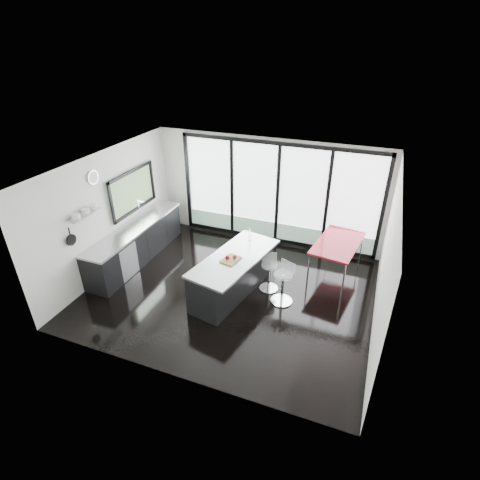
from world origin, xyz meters
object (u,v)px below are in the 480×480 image
at_px(bar_stool_near, 282,288).
at_px(island, 232,274).
at_px(red_table, 336,258).
at_px(bar_stool_far, 269,277).

bearing_deg(bar_stool_near, island, -154.84).
xyz_separation_m(island, red_table, (1.98, 1.53, -0.05)).
xyz_separation_m(bar_stool_near, red_table, (0.87, 1.48, 0.06)).
relative_size(island, red_table, 1.54).
relative_size(island, bar_stool_far, 3.67).
bearing_deg(bar_stool_far, island, -171.51).
bearing_deg(bar_stool_near, bar_stool_far, 162.22).
relative_size(bar_stool_far, red_table, 0.42).
xyz_separation_m(bar_stool_far, red_table, (1.26, 1.15, 0.09)).
height_order(island, bar_stool_far, island).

